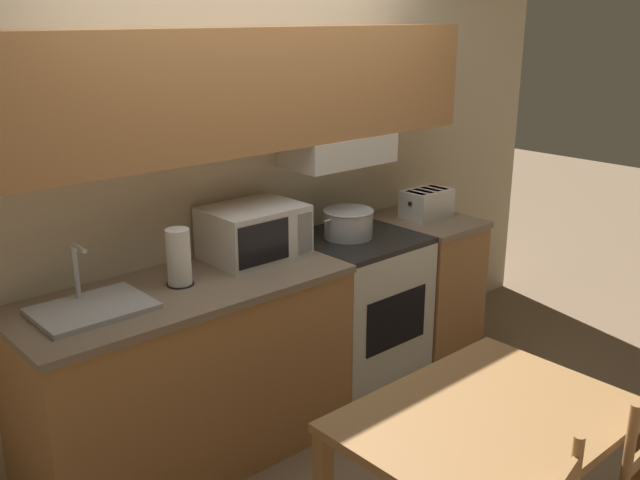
% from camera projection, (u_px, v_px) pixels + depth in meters
% --- Properties ---
extents(ground_plane, '(16.00, 16.00, 0.00)m').
position_uv_depth(ground_plane, '(249.00, 392.00, 4.21)').
color(ground_plane, '#7F664C').
extents(wall_back, '(5.17, 0.38, 2.55)m').
position_uv_depth(wall_back, '(249.00, 142.00, 3.72)').
color(wall_back, beige).
rests_on(wall_back, ground_plane).
extents(lower_counter_main, '(1.61, 0.68, 0.92)m').
position_uv_depth(lower_counter_main, '(188.00, 375.00, 3.46)').
color(lower_counter_main, '#B27A47').
rests_on(lower_counter_main, ground_plane).
extents(lower_counter_right_stub, '(0.50, 0.68, 0.92)m').
position_uv_depth(lower_counter_right_stub, '(421.00, 287.00, 4.56)').
color(lower_counter_right_stub, '#B27A47').
rests_on(lower_counter_right_stub, ground_plane).
extents(stove_range, '(0.67, 0.65, 0.92)m').
position_uv_depth(stove_range, '(355.00, 312.00, 4.19)').
color(stove_range, silver).
rests_on(stove_range, ground_plane).
extents(cooking_pot, '(0.37, 0.29, 0.16)m').
position_uv_depth(cooking_pot, '(348.00, 223.00, 4.02)').
color(cooking_pot, '#B7BABF').
rests_on(cooking_pot, stove_range).
extents(microwave, '(0.49, 0.38, 0.27)m').
position_uv_depth(microwave, '(254.00, 232.00, 3.68)').
color(microwave, silver).
rests_on(microwave, lower_counter_main).
extents(toaster, '(0.31, 0.20, 0.17)m').
position_uv_depth(toaster, '(427.00, 203.00, 4.41)').
color(toaster, silver).
rests_on(toaster, lower_counter_right_stub).
extents(sink_basin, '(0.48, 0.35, 0.28)m').
position_uv_depth(sink_basin, '(92.00, 307.00, 3.04)').
color(sink_basin, '#B7BABF').
rests_on(sink_basin, lower_counter_main).
extents(paper_towel_roll, '(0.13, 0.13, 0.27)m').
position_uv_depth(paper_towel_roll, '(179.00, 257.00, 3.30)').
color(paper_towel_roll, black).
rests_on(paper_towel_roll, lower_counter_main).
extents(dining_table, '(1.08, 0.80, 0.73)m').
position_uv_depth(dining_table, '(487.00, 437.00, 2.66)').
color(dining_table, '#9E7042').
rests_on(dining_table, ground_plane).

